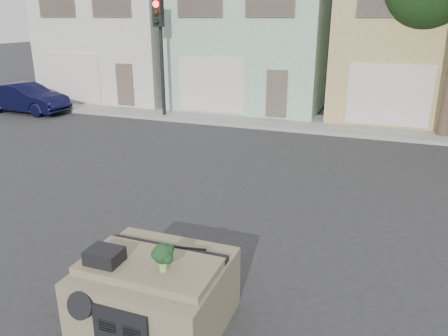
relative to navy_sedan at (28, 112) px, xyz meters
The scene contains 11 objects.
ground_plane 15.63m from the navy_sedan, 32.35° to the right, with size 120.00×120.00×0.00m, color #303033.
sidewalk 13.37m from the navy_sedan, ahead, with size 40.00×3.00×0.15m, color gray.
townhouse_white 7.53m from the navy_sedan, 70.27° to the left, with size 7.20×8.20×7.55m, color silver.
townhouse_mint 12.09m from the navy_sedan, 32.32° to the left, with size 7.20×8.20×7.55m, color #98BFA6.
townhouse_tan 18.65m from the navy_sedan, 19.64° to the left, with size 7.20×8.20×7.55m, color tan.
navy_sedan is the anchor object (origin of this frame).
traffic_signal 7.26m from the navy_sedan, ahead, with size 0.40×0.40×5.10m, color black.
car_dashboard 17.43m from the navy_sedan, 40.72° to the right, with size 2.00×1.80×1.12m, color #7B7055.
instrument_hump 17.26m from the navy_sedan, 42.86° to the right, with size 0.48×0.38×0.20m, color black.
wiper_arm 17.43m from the navy_sedan, 39.17° to the right, with size 0.70×0.03×0.02m, color black.
broccoli 17.85m from the navy_sedan, 40.75° to the right, with size 0.33×0.33×0.41m, color black.
Camera 1 is at (2.83, -7.76, 4.36)m, focal length 35.00 mm.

